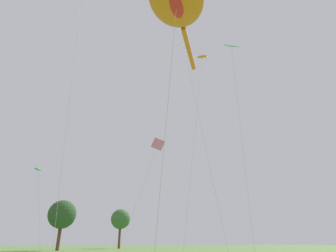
{
  "coord_description": "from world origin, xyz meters",
  "views": [
    {
      "loc": [
        -7.77,
        -2.84,
        1.35
      ],
      "look_at": [
        -1.04,
        10.62,
        7.65
      ],
      "focal_mm": 29.76,
      "sensor_mm": 36.0,
      "label": 1
    }
  ],
  "objects_px": {
    "small_kite_tiny_distant": "(38,171)",
    "tree_shrub_far": "(121,219)",
    "small_kite_streamer_purple": "(176,11)",
    "big_show_kite": "(177,3)",
    "tree_oak_right": "(62,215)",
    "small_kite_bird_shape": "(202,58)",
    "small_kite_triangle_green": "(233,55)",
    "small_kite_stunt_black": "(157,147)"
  },
  "relations": [
    {
      "from": "small_kite_tiny_distant",
      "to": "tree_oak_right",
      "type": "relative_size",
      "value": 0.8
    },
    {
      "from": "big_show_kite",
      "to": "small_kite_streamer_purple",
      "type": "relative_size",
      "value": 0.74
    },
    {
      "from": "tree_shrub_far",
      "to": "big_show_kite",
      "type": "bearing_deg",
      "value": -104.78
    },
    {
      "from": "small_kite_stunt_black",
      "to": "small_kite_streamer_purple",
      "type": "relative_size",
      "value": 0.51
    },
    {
      "from": "big_show_kite",
      "to": "tree_shrub_far",
      "type": "height_order",
      "value": "big_show_kite"
    },
    {
      "from": "big_show_kite",
      "to": "small_kite_triangle_green",
      "type": "xyz_separation_m",
      "value": [
        7.29,
        3.5,
        0.85
      ]
    },
    {
      "from": "small_kite_stunt_black",
      "to": "small_kite_bird_shape",
      "type": "bearing_deg",
      "value": -125.77
    },
    {
      "from": "small_kite_triangle_green",
      "to": "tree_shrub_far",
      "type": "relative_size",
      "value": 1.94
    },
    {
      "from": "big_show_kite",
      "to": "tree_shrub_far",
      "type": "xyz_separation_m",
      "value": [
        15.23,
        57.71,
        -8.72
      ]
    },
    {
      "from": "small_kite_tiny_distant",
      "to": "small_kite_triangle_green",
      "type": "bearing_deg",
      "value": 92.64
    },
    {
      "from": "tree_oak_right",
      "to": "small_kite_stunt_black",
      "type": "bearing_deg",
      "value": -82.5
    },
    {
      "from": "small_kite_tiny_distant",
      "to": "small_kite_streamer_purple",
      "type": "height_order",
      "value": "small_kite_streamer_purple"
    },
    {
      "from": "small_kite_bird_shape",
      "to": "small_kite_tiny_distant",
      "type": "bearing_deg",
      "value": 29.25
    },
    {
      "from": "small_kite_bird_shape",
      "to": "tree_shrub_far",
      "type": "height_order",
      "value": "small_kite_bird_shape"
    },
    {
      "from": "small_kite_stunt_black",
      "to": "tree_shrub_far",
      "type": "distance_m",
      "value": 46.53
    },
    {
      "from": "big_show_kite",
      "to": "small_kite_streamer_purple",
      "type": "xyz_separation_m",
      "value": [
        3.0,
        5.56,
        5.69
      ]
    },
    {
      "from": "tree_shrub_far",
      "to": "tree_oak_right",
      "type": "bearing_deg",
      "value": -140.7
    },
    {
      "from": "tree_shrub_far",
      "to": "small_kite_stunt_black",
      "type": "bearing_deg",
      "value": -103.47
    },
    {
      "from": "big_show_kite",
      "to": "tree_oak_right",
      "type": "height_order",
      "value": "big_show_kite"
    },
    {
      "from": "tree_shrub_far",
      "to": "tree_oak_right",
      "type": "relative_size",
      "value": 1.03
    },
    {
      "from": "small_kite_tiny_distant",
      "to": "tree_shrub_far",
      "type": "bearing_deg",
      "value": -167.18
    },
    {
      "from": "small_kite_tiny_distant",
      "to": "small_kite_triangle_green",
      "type": "distance_m",
      "value": 18.79
    },
    {
      "from": "small_kite_stunt_black",
      "to": "tree_shrub_far",
      "type": "height_order",
      "value": "small_kite_stunt_black"
    },
    {
      "from": "small_kite_streamer_purple",
      "to": "tree_shrub_far",
      "type": "distance_m",
      "value": 55.47
    },
    {
      "from": "small_kite_streamer_purple",
      "to": "tree_oak_right",
      "type": "relative_size",
      "value": 2.47
    },
    {
      "from": "big_show_kite",
      "to": "small_kite_triangle_green",
      "type": "distance_m",
      "value": 8.14
    },
    {
      "from": "small_kite_bird_shape",
      "to": "small_kite_triangle_green",
      "type": "distance_m",
      "value": 8.35
    },
    {
      "from": "big_show_kite",
      "to": "small_kite_stunt_black",
      "type": "relative_size",
      "value": 1.43
    },
    {
      "from": "big_show_kite",
      "to": "small_kite_stunt_black",
      "type": "height_order",
      "value": "big_show_kite"
    },
    {
      "from": "big_show_kite",
      "to": "small_kite_streamer_purple",
      "type": "bearing_deg",
      "value": -168.44
    },
    {
      "from": "small_kite_stunt_black",
      "to": "tree_shrub_far",
      "type": "bearing_deg",
      "value": -21.34
    },
    {
      "from": "small_kite_streamer_purple",
      "to": "tree_oak_right",
      "type": "height_order",
      "value": "small_kite_streamer_purple"
    },
    {
      "from": "big_show_kite",
      "to": "tree_oak_right",
      "type": "relative_size",
      "value": 1.82
    },
    {
      "from": "small_kite_tiny_distant",
      "to": "small_kite_bird_shape",
      "type": "distance_m",
      "value": 20.61
    },
    {
      "from": "small_kite_tiny_distant",
      "to": "tree_shrub_far",
      "type": "xyz_separation_m",
      "value": [
        21.16,
        44.79,
        -0.12
      ]
    },
    {
      "from": "small_kite_tiny_distant",
      "to": "small_kite_streamer_purple",
      "type": "relative_size",
      "value": 0.32
    },
    {
      "from": "small_kite_bird_shape",
      "to": "tree_shrub_far",
      "type": "relative_size",
      "value": 2.38
    },
    {
      "from": "small_kite_tiny_distant",
      "to": "small_kite_triangle_green",
      "type": "relative_size",
      "value": 0.4
    },
    {
      "from": "small_kite_triangle_green",
      "to": "tree_shrub_far",
      "type": "bearing_deg",
      "value": -174.01
    },
    {
      "from": "big_show_kite",
      "to": "small_kite_tiny_distant",
      "type": "distance_m",
      "value": 16.62
    },
    {
      "from": "big_show_kite",
      "to": "small_kite_triangle_green",
      "type": "bearing_deg",
      "value": 155.53
    },
    {
      "from": "small_kite_tiny_distant",
      "to": "small_kite_streamer_purple",
      "type": "bearing_deg",
      "value": 88.6
    }
  ]
}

